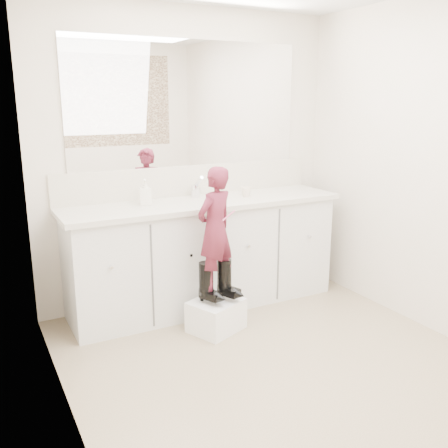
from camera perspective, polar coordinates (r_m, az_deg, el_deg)
floor at (r=3.33m, az=7.31°, el=-16.37°), size 3.00×3.00×0.00m
wall_back at (r=4.21m, az=-4.03°, el=7.53°), size 2.60×0.00×2.60m
wall_left at (r=2.40m, az=-18.04°, el=1.85°), size 0.00×3.00×3.00m
wall_right at (r=3.81m, az=24.22°, el=5.64°), size 0.00×3.00×3.00m
vanity_cabinet at (r=4.12m, az=-2.30°, el=-3.62°), size 2.20×0.55×0.85m
countertop at (r=4.00m, az=-2.27°, el=2.41°), size 2.28×0.58×0.04m
backsplash at (r=4.22m, az=-3.91°, el=5.01°), size 2.28×0.03×0.25m
mirror at (r=4.17m, az=-4.07°, el=13.53°), size 2.00×0.02×1.00m
faucet at (r=4.13m, az=-3.27°, el=3.77°), size 0.08×0.08×0.10m
cup at (r=4.15m, az=2.55°, el=3.70°), size 0.10×0.10×0.08m
soap_bottle at (r=3.87m, az=-8.98°, el=3.63°), size 0.11×0.11×0.19m
step_stool at (r=3.77m, az=-0.90°, el=-10.39°), size 0.45×0.42×0.23m
boot_left at (r=3.65m, az=-2.06°, el=-6.71°), size 0.18×0.23×0.30m
boot_right at (r=3.71m, az=0.04°, el=-6.32°), size 0.18×0.23×0.30m
toddler at (r=3.56m, az=-1.03°, el=-0.55°), size 0.38×0.32×0.89m
toothbrush at (r=3.50m, az=0.52°, el=0.95°), size 0.13×0.06×0.06m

